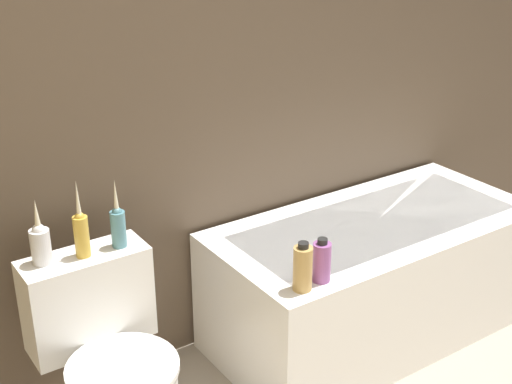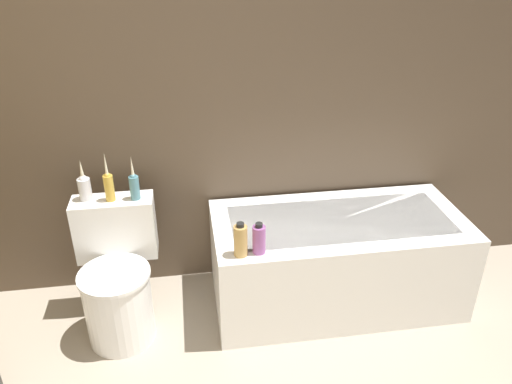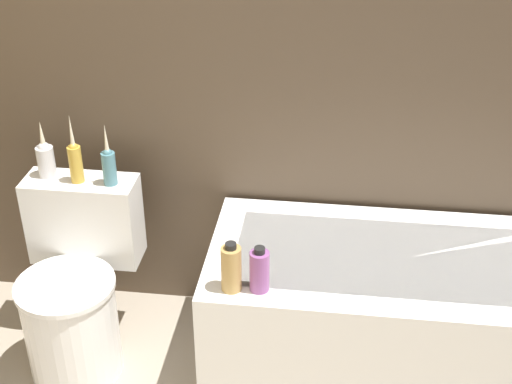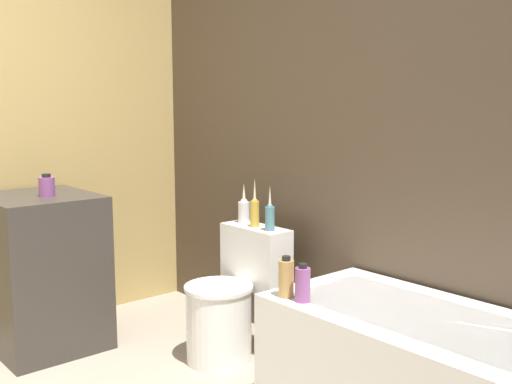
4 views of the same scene
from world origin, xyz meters
TOP-DOWN VIEW (x-y plane):
  - wall_back_tiled at (0.00, 2.05)m, footprint 6.40×0.06m
  - bathtub at (0.78, 1.66)m, footprint 1.43×0.68m
  - toilet at (-0.46, 1.60)m, footprint 0.43×0.54m
  - vase_gold at (-0.59, 1.80)m, footprint 0.07×0.07m
  - vase_silver at (-0.46, 1.77)m, footprint 0.05×0.05m
  - vase_bronze at (-0.33, 1.77)m, footprint 0.05×0.05m
  - shampoo_bottle_tall at (0.19, 1.40)m, footprint 0.07×0.07m
  - shampoo_bottle_short at (0.28, 1.41)m, footprint 0.07×0.07m

SIDE VIEW (x-z plane):
  - bathtub at x=0.78m, z-range 0.00..0.55m
  - toilet at x=-0.46m, z-range -0.04..0.68m
  - shampoo_bottle_short at x=0.28m, z-range 0.54..0.71m
  - shampoo_bottle_tall at x=0.19m, z-range 0.54..0.73m
  - vase_gold at x=-0.59m, z-range 0.68..0.91m
  - vase_bronze at x=-0.33m, z-range 0.67..0.92m
  - vase_silver at x=-0.46m, z-range 0.67..0.94m
  - wall_back_tiled at x=0.00m, z-range 0.00..2.60m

